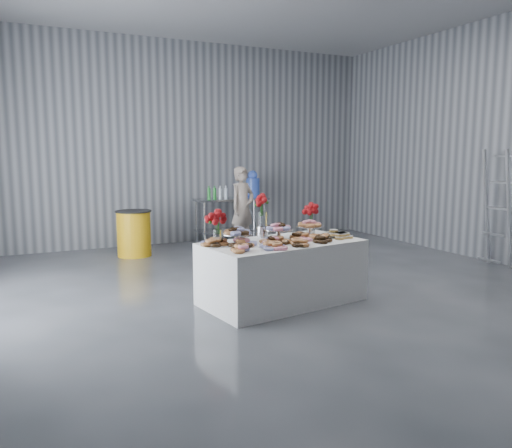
{
  "coord_description": "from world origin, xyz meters",
  "views": [
    {
      "loc": [
        -3.09,
        -5.26,
        1.8
      ],
      "look_at": [
        -0.36,
        0.48,
        0.9
      ],
      "focal_mm": 35.0,
      "sensor_mm": 36.0,
      "label": 1
    }
  ],
  "objects_px": {
    "person": "(242,207)",
    "stepladder": "(498,208)",
    "prep_table": "(231,212)",
    "water_jug": "(253,185)",
    "trash_barrel": "(134,233)",
    "display_table": "(282,272)"
  },
  "relations": [
    {
      "from": "display_table",
      "to": "person",
      "type": "xyz_separation_m",
      "value": [
        1.03,
        3.51,
        0.4
      ]
    },
    {
      "from": "prep_table",
      "to": "trash_barrel",
      "type": "bearing_deg",
      "value": -164.15
    },
    {
      "from": "person",
      "to": "stepladder",
      "type": "relative_size",
      "value": 0.83
    },
    {
      "from": "stepladder",
      "to": "display_table",
      "type": "bearing_deg",
      "value": -176.36
    },
    {
      "from": "person",
      "to": "stepladder",
      "type": "xyz_separation_m",
      "value": [
        2.99,
        -3.26,
        0.16
      ]
    },
    {
      "from": "prep_table",
      "to": "trash_barrel",
      "type": "height_order",
      "value": "prep_table"
    },
    {
      "from": "prep_table",
      "to": "water_jug",
      "type": "distance_m",
      "value": 0.73
    },
    {
      "from": "display_table",
      "to": "person",
      "type": "distance_m",
      "value": 3.68
    },
    {
      "from": "prep_table",
      "to": "water_jug",
      "type": "bearing_deg",
      "value": -0.0
    },
    {
      "from": "prep_table",
      "to": "stepladder",
      "type": "height_order",
      "value": "stepladder"
    },
    {
      "from": "display_table",
      "to": "trash_barrel",
      "type": "bearing_deg",
      "value": 106.33
    },
    {
      "from": "prep_table",
      "to": "person",
      "type": "xyz_separation_m",
      "value": [
        -0.02,
        -0.64,
        0.16
      ]
    },
    {
      "from": "prep_table",
      "to": "trash_barrel",
      "type": "xyz_separation_m",
      "value": [
        -2.09,
        -0.59,
        -0.21
      ]
    },
    {
      "from": "prep_table",
      "to": "stepladder",
      "type": "relative_size",
      "value": 0.8
    },
    {
      "from": "trash_barrel",
      "to": "stepladder",
      "type": "xyz_separation_m",
      "value": [
        5.06,
        -3.31,
        0.53
      ]
    },
    {
      "from": "display_table",
      "to": "water_jug",
      "type": "relative_size",
      "value": 3.43
    },
    {
      "from": "trash_barrel",
      "to": "stepladder",
      "type": "relative_size",
      "value": 0.43
    },
    {
      "from": "trash_barrel",
      "to": "prep_table",
      "type": "bearing_deg",
      "value": 15.85
    },
    {
      "from": "water_jug",
      "to": "stepladder",
      "type": "distance_m",
      "value": 4.62
    },
    {
      "from": "stepladder",
      "to": "water_jug",
      "type": "bearing_deg",
      "value": 122.34
    },
    {
      "from": "person",
      "to": "stepladder",
      "type": "height_order",
      "value": "stepladder"
    },
    {
      "from": "display_table",
      "to": "prep_table",
      "type": "bearing_deg",
      "value": 75.86
    }
  ]
}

